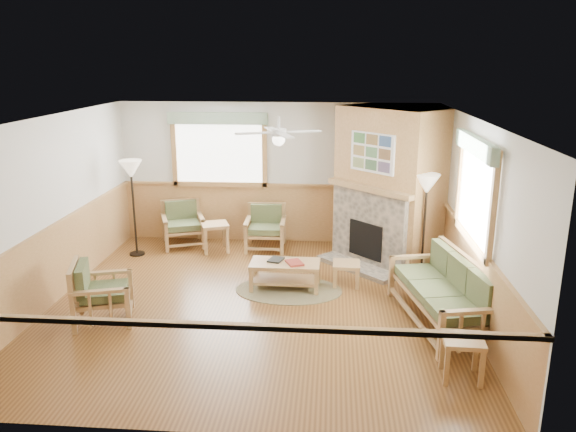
# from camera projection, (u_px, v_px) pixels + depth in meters

# --- Properties ---
(floor) EXTENTS (6.00, 6.00, 0.01)m
(floor) POSITION_uv_depth(u_px,v_px,m) (257.00, 303.00, 8.27)
(floor) COLOR brown
(floor) RESTS_ON ground
(ceiling) EXTENTS (6.00, 6.00, 0.01)m
(ceiling) POSITION_uv_depth(u_px,v_px,m) (254.00, 119.00, 7.54)
(ceiling) COLOR white
(ceiling) RESTS_ON floor
(wall_back) EXTENTS (6.00, 0.02, 2.70)m
(wall_back) POSITION_uv_depth(u_px,v_px,m) (277.00, 173.00, 10.79)
(wall_back) COLOR silver
(wall_back) RESTS_ON floor
(wall_front) EXTENTS (6.00, 0.02, 2.70)m
(wall_front) POSITION_uv_depth(u_px,v_px,m) (211.00, 305.00, 5.03)
(wall_front) COLOR silver
(wall_front) RESTS_ON floor
(wall_left) EXTENTS (0.02, 6.00, 2.70)m
(wall_left) POSITION_uv_depth(u_px,v_px,m) (51.00, 211.00, 8.13)
(wall_left) COLOR silver
(wall_left) RESTS_ON floor
(wall_right) EXTENTS (0.02, 6.00, 2.70)m
(wall_right) POSITION_uv_depth(u_px,v_px,m) (473.00, 220.00, 7.68)
(wall_right) COLOR silver
(wall_right) RESTS_ON floor
(wainscot) EXTENTS (6.00, 6.00, 1.10)m
(wainscot) POSITION_uv_depth(u_px,v_px,m) (257.00, 268.00, 8.12)
(wainscot) COLOR #A87944
(wainscot) RESTS_ON floor
(fireplace) EXTENTS (3.11, 3.11, 2.70)m
(fireplace) POSITION_uv_depth(u_px,v_px,m) (389.00, 186.00, 9.72)
(fireplace) COLOR #A87944
(fireplace) RESTS_ON floor
(window_back) EXTENTS (1.90, 0.16, 1.50)m
(window_back) POSITION_uv_depth(u_px,v_px,m) (218.00, 111.00, 10.51)
(window_back) COLOR white
(window_back) RESTS_ON wall_back
(window_right) EXTENTS (0.16, 1.90, 1.50)m
(window_right) POSITION_uv_depth(u_px,v_px,m) (482.00, 135.00, 7.17)
(window_right) COLOR white
(window_right) RESTS_ON wall_right
(ceiling_fan) EXTENTS (1.59, 1.59, 0.36)m
(ceiling_fan) POSITION_uv_depth(u_px,v_px,m) (279.00, 119.00, 7.82)
(ceiling_fan) COLOR white
(ceiling_fan) RESTS_ON ceiling
(sofa) EXTENTS (2.11, 1.21, 0.91)m
(sofa) POSITION_uv_depth(u_px,v_px,m) (440.00, 291.00, 7.55)
(sofa) COLOR #A17A4B
(sofa) RESTS_ON floor
(armchair_back_left) EXTENTS (0.96, 0.96, 0.84)m
(armchair_back_left) POSITION_uv_depth(u_px,v_px,m) (183.00, 224.00, 10.74)
(armchair_back_left) COLOR #A17A4B
(armchair_back_left) RESTS_ON floor
(armchair_back_right) EXTENTS (0.75, 0.75, 0.82)m
(armchair_back_right) POSITION_uv_depth(u_px,v_px,m) (265.00, 228.00, 10.54)
(armchair_back_right) COLOR #A17A4B
(armchair_back_right) RESTS_ON floor
(armchair_left) EXTENTS (0.94, 0.94, 0.84)m
(armchair_left) POSITION_uv_depth(u_px,v_px,m) (103.00, 292.00, 7.63)
(armchair_left) COLOR #A17A4B
(armchair_left) RESTS_ON floor
(coffee_table) EXTENTS (1.09, 0.56, 0.43)m
(coffee_table) POSITION_uv_depth(u_px,v_px,m) (285.00, 275.00, 8.76)
(coffee_table) COLOR #A17A4B
(coffee_table) RESTS_ON floor
(end_table_chairs) EXTENTS (0.61, 0.59, 0.54)m
(end_table_chairs) POSITION_uv_depth(u_px,v_px,m) (215.00, 237.00, 10.46)
(end_table_chairs) COLOR #A17A4B
(end_table_chairs) RESTS_ON floor
(end_table_sofa) EXTENTS (0.46, 0.45, 0.50)m
(end_table_sofa) POSITION_uv_depth(u_px,v_px,m) (462.00, 358.00, 6.27)
(end_table_sofa) COLOR #A17A4B
(end_table_sofa) RESTS_ON floor
(footstool) EXTENTS (0.43, 0.43, 0.37)m
(footstool) POSITION_uv_depth(u_px,v_px,m) (346.00, 274.00, 8.90)
(footstool) COLOR #A17A4B
(footstool) RESTS_ON floor
(braided_rug) EXTENTS (2.01, 2.01, 0.01)m
(braided_rug) POSITION_uv_depth(u_px,v_px,m) (289.00, 290.00, 8.72)
(braided_rug) COLOR brown
(braided_rug) RESTS_ON floor
(floor_lamp_left) EXTENTS (0.45, 0.45, 1.77)m
(floor_lamp_left) POSITION_uv_depth(u_px,v_px,m) (134.00, 208.00, 10.09)
(floor_lamp_left) COLOR black
(floor_lamp_left) RESTS_ON floor
(floor_lamp_right) EXTENTS (0.50, 0.50, 1.75)m
(floor_lamp_right) POSITION_uv_depth(u_px,v_px,m) (424.00, 227.00, 8.97)
(floor_lamp_right) COLOR black
(floor_lamp_right) RESTS_ON floor
(book_red) EXTENTS (0.32, 0.36, 0.03)m
(book_red) POSITION_uv_depth(u_px,v_px,m) (294.00, 262.00, 8.64)
(book_red) COLOR maroon
(book_red) RESTS_ON coffee_table
(book_dark) EXTENTS (0.27, 0.32, 0.03)m
(book_dark) POSITION_uv_depth(u_px,v_px,m) (276.00, 259.00, 8.77)
(book_dark) COLOR black
(book_dark) RESTS_ON coffee_table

